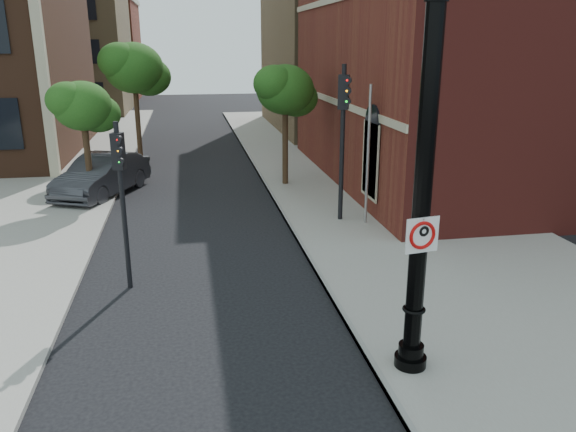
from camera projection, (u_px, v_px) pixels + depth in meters
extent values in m
plane|color=black|center=(263.00, 374.00, 10.30)|extent=(120.00, 120.00, 0.00)
cube|color=gray|center=(387.00, 206.00, 20.71)|extent=(8.00, 60.00, 0.12)
cube|color=gray|center=(15.00, 175.00, 25.68)|extent=(10.00, 50.00, 0.12)
cube|color=gray|center=(282.00, 211.00, 20.04)|extent=(0.10, 60.00, 0.14)
cube|color=black|center=(371.00, 161.00, 19.02)|extent=(0.08, 1.40, 2.40)
cube|color=#B4AA8B|center=(335.00, 101.00, 23.28)|extent=(0.06, 16.00, 0.25)
cube|color=#B4AA8B|center=(36.00, 13.00, 23.04)|extent=(0.40, 0.40, 14.00)
cube|color=olive|center=(53.00, 41.00, 47.87)|extent=(12.00, 12.00, 12.00)
cube|color=maroon|center=(82.00, 51.00, 61.33)|extent=(12.00, 12.00, 10.00)
cube|color=olive|center=(430.00, 25.00, 39.17)|extent=(22.00, 14.00, 14.00)
cylinder|color=black|center=(410.00, 363.00, 10.36)|extent=(0.59, 0.59, 0.32)
cylinder|color=black|center=(411.00, 351.00, 10.28)|extent=(0.46, 0.46, 0.26)
cylinder|color=black|center=(422.00, 196.00, 9.41)|extent=(0.32, 0.32, 6.10)
torus|color=black|center=(414.00, 309.00, 10.03)|extent=(0.42, 0.42, 0.06)
cube|color=white|center=(422.00, 235.00, 9.43)|extent=(0.62, 0.12, 0.62)
cube|color=black|center=(423.00, 219.00, 9.35)|extent=(0.62, 0.10, 0.05)
cube|color=black|center=(421.00, 251.00, 9.52)|extent=(0.62, 0.10, 0.05)
cube|color=black|center=(407.00, 237.00, 9.34)|extent=(0.05, 0.01, 0.62)
cube|color=black|center=(437.00, 233.00, 9.52)|extent=(0.05, 0.01, 0.62)
torus|color=#BD0907|center=(422.00, 235.00, 9.43)|extent=(0.50, 0.14, 0.50)
cube|color=#BD0907|center=(422.00, 235.00, 9.43)|extent=(0.35, 0.06, 0.35)
cube|color=black|center=(419.00, 235.00, 9.41)|extent=(0.06, 0.01, 0.29)
torus|color=black|center=(424.00, 231.00, 9.42)|extent=(0.20, 0.09, 0.19)
cylinder|color=black|center=(423.00, 219.00, 9.35)|extent=(0.03, 0.02, 0.03)
imported|color=#303035|center=(102.00, 175.00, 22.18)|extent=(3.55, 5.23, 1.63)
cylinder|color=black|center=(123.00, 208.00, 13.36)|extent=(0.12, 0.12, 4.11)
cube|color=black|center=(118.00, 151.00, 12.96)|extent=(0.32, 0.31, 0.86)
sphere|color=#E50505|center=(118.00, 139.00, 12.76)|extent=(0.15, 0.15, 0.15)
sphere|color=#FF8C00|center=(119.00, 150.00, 12.83)|extent=(0.15, 0.15, 0.15)
sphere|color=#00E519|center=(120.00, 161.00, 12.91)|extent=(0.15, 0.15, 0.15)
cylinder|color=black|center=(342.00, 146.00, 18.28)|extent=(0.15, 0.15, 5.20)
cube|color=black|center=(344.00, 92.00, 17.77)|extent=(0.42, 0.41, 1.08)
sphere|color=#E50505|center=(347.00, 80.00, 17.52)|extent=(0.19, 0.19, 0.19)
sphere|color=#FF8C00|center=(347.00, 91.00, 17.61)|extent=(0.19, 0.19, 0.19)
sphere|color=#00E519|center=(347.00, 101.00, 17.71)|extent=(0.19, 0.19, 0.19)
cylinder|color=#999999|center=(368.00, 158.00, 18.00)|extent=(0.09, 0.09, 4.61)
cylinder|color=#341F14|center=(88.00, 158.00, 21.09)|extent=(0.24, 0.24, 3.38)
ellipsoid|color=#194A13|center=(82.00, 106.00, 20.53)|extent=(2.12, 2.12, 1.81)
ellipsoid|color=#194A13|center=(99.00, 114.00, 21.07)|extent=(1.64, 1.64, 1.39)
ellipsoid|color=#194A13|center=(68.00, 100.00, 20.11)|extent=(1.54, 1.54, 1.31)
cylinder|color=#341F14|center=(138.00, 122.00, 27.04)|extent=(0.24, 0.24, 4.39)
ellipsoid|color=#194A13|center=(134.00, 68.00, 26.30)|extent=(2.76, 2.76, 2.35)
ellipsoid|color=#194A13|center=(149.00, 77.00, 27.00)|extent=(2.13, 2.13, 1.81)
ellipsoid|color=#194A13|center=(120.00, 61.00, 25.75)|extent=(2.01, 2.01, 1.71)
cylinder|color=#341F14|center=(285.00, 142.00, 23.33)|extent=(0.24, 0.24, 3.75)
ellipsoid|color=#194A13|center=(285.00, 90.00, 22.70)|extent=(2.36, 2.36, 2.00)
ellipsoid|color=#194A13|center=(296.00, 98.00, 23.30)|extent=(1.82, 1.82, 1.55)
ellipsoid|color=#194A13|center=(275.00, 84.00, 22.23)|extent=(1.71, 1.71, 1.46)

